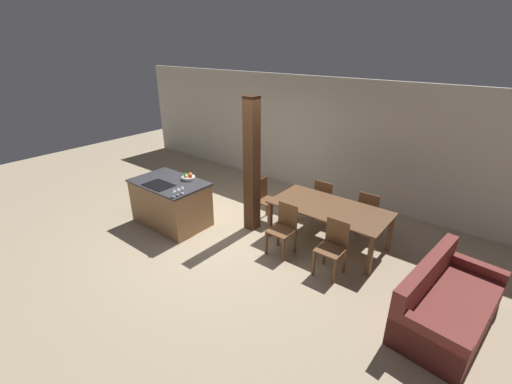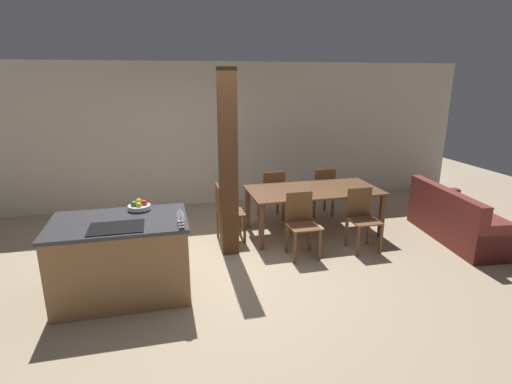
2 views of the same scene
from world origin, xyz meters
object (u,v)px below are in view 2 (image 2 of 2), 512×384
fruit_bowl (139,206)px  dining_chair_near_left (302,223)px  kitchen_island (122,258)px  dining_table (313,194)px  wine_glass_near (181,217)px  wine_glass_far (180,211)px  dining_chair_far_left (272,194)px  dining_chair_near_right (362,218)px  wine_glass_middle (180,214)px  timber_post (228,165)px  dining_chair_head_end (226,211)px  dining_chair_far_right (322,190)px  couch (461,222)px

fruit_bowl → dining_chair_near_left: (2.13, 0.21, -0.48)m
kitchen_island → fruit_bowl: size_ratio=5.62×
dining_table → wine_glass_near: bearing=-142.0°
wine_glass_far → dining_chair_far_left: wine_glass_far is taller
wine_glass_far → dining_chair_near_right: 2.77m
wine_glass_middle → timber_post: timber_post is taller
wine_glass_near → wine_glass_far: bearing=90.0°
wine_glass_far → dining_chair_near_right: bearing=16.0°
wine_glass_far → dining_chair_near_left: bearing=24.0°
dining_chair_head_end → wine_glass_middle: bearing=154.8°
dining_chair_head_end → dining_chair_far_right: bearing=-68.3°
dining_chair_near_right → dining_chair_far_right: 1.48m
dining_chair_near_left → wine_glass_middle: bearing=-153.4°
wine_glass_far → dining_chair_near_right: size_ratio=0.17×
dining_chair_near_right → dining_chair_far_right: bearing=90.0°
fruit_bowl → couch: (4.71, 0.16, -0.68)m
dining_chair_near_right → dining_chair_far_left: 1.75m
wine_glass_far → dining_chair_head_end: 1.76m
dining_chair_far_left → dining_chair_near_left: bearing=90.0°
timber_post → dining_chair_far_right: bearing=31.5°
wine_glass_far → wine_glass_middle: bearing=-90.0°
wine_glass_far → timber_post: timber_post is taller
wine_glass_far → dining_table: (2.14, 1.49, -0.38)m
dining_chair_head_end → couch: 3.61m
dining_chair_far_right → kitchen_island: bearing=31.7°
kitchen_island → dining_chair_head_end: 1.90m
wine_glass_near → timber_post: timber_post is taller
kitchen_island → dining_chair_near_left: 2.40m
wine_glass_near → wine_glass_middle: bearing=90.0°
dining_chair_head_end → dining_chair_near_right: bearing=-111.7°
wine_glass_middle → dining_chair_head_end: 1.83m
fruit_bowl → wine_glass_far: (0.45, -0.53, 0.07)m
wine_glass_near → dining_chair_near_left: 2.00m
dining_chair_near_left → couch: 2.59m
fruit_bowl → dining_chair_far_right: bearing=29.1°
kitchen_island → wine_glass_near: bearing=-31.1°
couch → timber_post: (-3.54, 0.38, 1.00)m
dining_chair_head_end → couch: bearing=-102.7°
kitchen_island → dining_chair_near_left: (2.34, 0.53, 0.02)m
fruit_bowl → wine_glass_middle: wine_glass_middle is taller
kitchen_island → couch: bearing=5.6°
wine_glass_near → dining_chair_far_right: wine_glass_near is taller
wine_glass_middle → dining_chair_near_left: (1.68, 0.84, -0.56)m
dining_table → dining_chair_far_left: (-0.46, 0.74, -0.17)m
fruit_bowl → wine_glass_far: bearing=-49.9°
dining_chair_near_left → wine_glass_far: bearing=-156.0°
wine_glass_far → dining_chair_near_left: 1.92m
wine_glass_middle → dining_chair_near_left: bearing=26.6°
fruit_bowl → wine_glass_middle: 0.77m
dining_chair_far_left → wine_glass_far: bearing=53.0°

